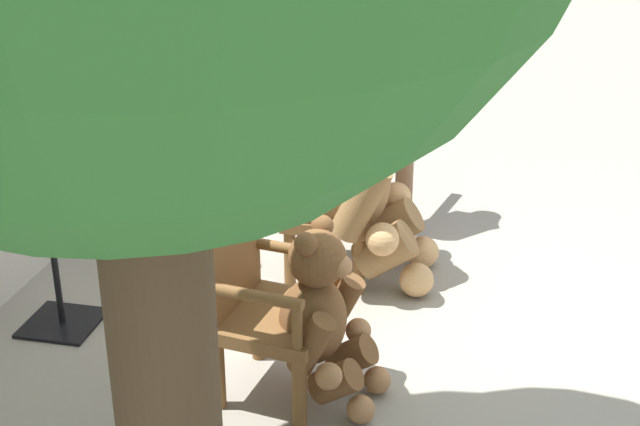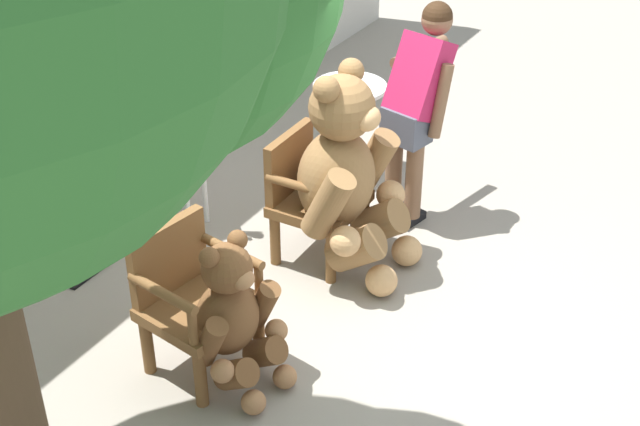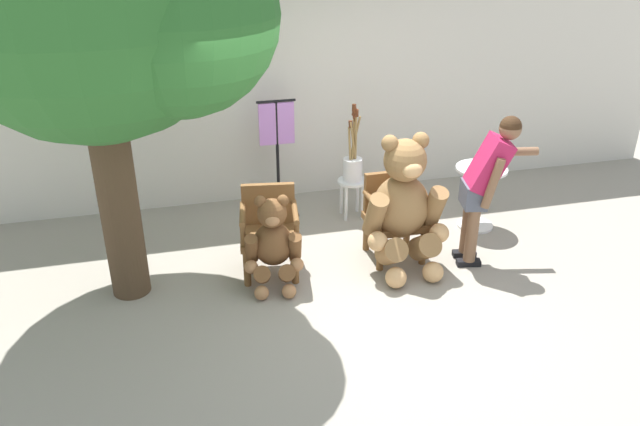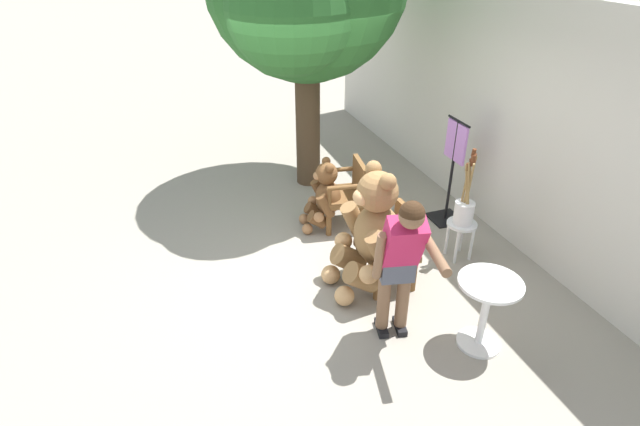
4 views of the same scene
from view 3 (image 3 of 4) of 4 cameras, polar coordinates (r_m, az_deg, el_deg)
ground_plane at (r=5.96m, az=2.60°, el=-7.18°), size 60.00×60.00×0.00m
back_wall at (r=7.54m, az=-2.51°, el=11.78°), size 10.00×0.16×2.80m
wooden_chair_left at (r=6.09m, az=-4.65°, el=-1.41°), size 0.63×0.60×0.86m
wooden_chair_right at (r=6.40m, az=6.72°, el=-0.08°), size 0.57×0.53×0.86m
teddy_bear_large at (r=6.09m, az=7.68°, el=0.71°), size 0.83×0.78×1.39m
teddy_bear_small at (r=5.84m, az=-4.30°, el=-2.78°), size 0.57×0.56×0.93m
person_visitor at (r=6.24m, az=14.96°, el=3.05°), size 0.82×0.48×1.54m
white_stool at (r=7.21m, az=2.95°, el=2.27°), size 0.34×0.34×0.46m
brush_bucket at (r=7.09m, az=3.01°, el=4.59°), size 0.22×0.22×0.90m
round_side_table at (r=7.14m, az=14.34°, el=2.01°), size 0.56×0.56×0.72m
clothing_display_stand at (r=7.20m, az=-3.90°, el=5.34°), size 0.44×0.40×1.36m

